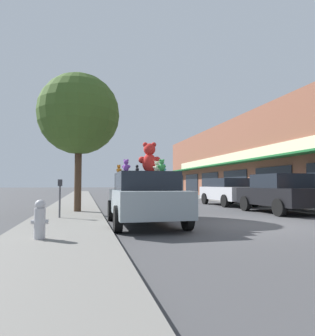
{
  "coord_description": "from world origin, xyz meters",
  "views": [
    {
      "loc": [
        -5.11,
        -8.23,
        1.22
      ],
      "look_at": [
        -2.19,
        3.71,
        1.91
      ],
      "focal_mm": 32.0,
      "sensor_mm": 36.0,
      "label": 1
    }
  ],
  "objects_px": {
    "teddy_bear_giant": "(149,158)",
    "teddy_bear_brown": "(155,169)",
    "teddy_bear_black": "(137,169)",
    "teddy_bear_cream": "(157,167)",
    "teddy_bear_pink": "(157,169)",
    "plush_art_car": "(145,197)",
    "parked_car_far_right": "(228,191)",
    "teddy_bear_purple": "(126,166)",
    "teddy_bear_teal": "(163,169)",
    "fire_hydrant": "(40,219)",
    "teddy_bear_green": "(162,166)",
    "street_tree": "(79,114)",
    "parked_car_far_center": "(281,193)",
    "teddy_bear_orange": "(119,169)",
    "parking_meter": "(60,193)"
  },
  "relations": [
    {
      "from": "teddy_bear_giant",
      "to": "teddy_bear_purple",
      "type": "height_order",
      "value": "teddy_bear_giant"
    },
    {
      "from": "teddy_bear_pink",
      "to": "teddy_bear_purple",
      "type": "relative_size",
      "value": 0.99
    },
    {
      "from": "teddy_bear_brown",
      "to": "parked_car_far_center",
      "type": "relative_size",
      "value": 0.08
    },
    {
      "from": "fire_hydrant",
      "to": "teddy_bear_cream",
      "type": "bearing_deg",
      "value": 34.23
    },
    {
      "from": "teddy_bear_purple",
      "to": "teddy_bear_giant",
      "type": "bearing_deg",
      "value": -116.99
    },
    {
      "from": "plush_art_car",
      "to": "teddy_bear_giant",
      "type": "xyz_separation_m",
      "value": [
        0.14,
        0.01,
        1.2
      ]
    },
    {
      "from": "teddy_bear_giant",
      "to": "parked_car_far_center",
      "type": "height_order",
      "value": "teddy_bear_giant"
    },
    {
      "from": "teddy_bear_brown",
      "to": "street_tree",
      "type": "height_order",
      "value": "street_tree"
    },
    {
      "from": "plush_art_car",
      "to": "parked_car_far_right",
      "type": "bearing_deg",
      "value": 49.45
    },
    {
      "from": "teddy_bear_green",
      "to": "parking_meter",
      "type": "bearing_deg",
      "value": -44.94
    },
    {
      "from": "teddy_bear_green",
      "to": "teddy_bear_brown",
      "type": "bearing_deg",
      "value": -103.35
    },
    {
      "from": "teddy_bear_purple",
      "to": "teddy_bear_black",
      "type": "relative_size",
      "value": 1.62
    },
    {
      "from": "teddy_bear_giant",
      "to": "teddy_bear_black",
      "type": "xyz_separation_m",
      "value": [
        -0.41,
        -0.13,
        -0.34
      ]
    },
    {
      "from": "plush_art_car",
      "to": "parked_car_far_right",
      "type": "distance_m",
      "value": 9.8
    },
    {
      "from": "teddy_bear_pink",
      "to": "parked_car_far_right",
      "type": "relative_size",
      "value": 0.08
    },
    {
      "from": "teddy_bear_green",
      "to": "teddy_bear_black",
      "type": "distance_m",
      "value": 0.89
    },
    {
      "from": "teddy_bear_orange",
      "to": "parked_car_far_right",
      "type": "bearing_deg",
      "value": -91.16
    },
    {
      "from": "teddy_bear_teal",
      "to": "parked_car_far_center",
      "type": "bearing_deg",
      "value": -166.18
    },
    {
      "from": "teddy_bear_purple",
      "to": "street_tree",
      "type": "relative_size",
      "value": 0.06
    },
    {
      "from": "teddy_bear_cream",
      "to": "parking_meter",
      "type": "height_order",
      "value": "teddy_bear_cream"
    },
    {
      "from": "teddy_bear_cream",
      "to": "teddy_bear_orange",
      "type": "height_order",
      "value": "teddy_bear_cream"
    },
    {
      "from": "teddy_bear_purple",
      "to": "teddy_bear_black",
      "type": "xyz_separation_m",
      "value": [
        0.37,
        0.27,
        -0.07
      ]
    },
    {
      "from": "teddy_bear_orange",
      "to": "parking_meter",
      "type": "xyz_separation_m",
      "value": [
        -1.91,
        0.44,
        -0.8
      ]
    },
    {
      "from": "teddy_bear_pink",
      "to": "teddy_bear_orange",
      "type": "xyz_separation_m",
      "value": [
        -1.31,
        0.02,
        -0.03
      ]
    },
    {
      "from": "parked_car_far_right",
      "to": "street_tree",
      "type": "bearing_deg",
      "value": -157.7
    },
    {
      "from": "teddy_bear_green",
      "to": "parked_car_far_right",
      "type": "height_order",
      "value": "teddy_bear_green"
    },
    {
      "from": "teddy_bear_cream",
      "to": "teddy_bear_pink",
      "type": "distance_m",
      "value": 1.59
    },
    {
      "from": "plush_art_car",
      "to": "parking_meter",
      "type": "relative_size",
      "value": 3.32
    },
    {
      "from": "teddy_bear_green",
      "to": "fire_hydrant",
      "type": "xyz_separation_m",
      "value": [
        -3.0,
        -1.72,
        -1.24
      ]
    },
    {
      "from": "teddy_bear_giant",
      "to": "teddy_bear_brown",
      "type": "relative_size",
      "value": 2.85
    },
    {
      "from": "street_tree",
      "to": "teddy_bear_purple",
      "type": "bearing_deg",
      "value": -71.21
    },
    {
      "from": "teddy_bear_green",
      "to": "teddy_bear_teal",
      "type": "xyz_separation_m",
      "value": [
        0.29,
        0.95,
        -0.03
      ]
    },
    {
      "from": "teddy_bear_purple",
      "to": "plush_art_car",
      "type": "bearing_deg",
      "value": -112.3
    },
    {
      "from": "teddy_bear_giant",
      "to": "teddy_bear_pink",
      "type": "xyz_separation_m",
      "value": [
        0.48,
        1.03,
        -0.28
      ]
    },
    {
      "from": "teddy_bear_purple",
      "to": "teddy_bear_teal",
      "type": "bearing_deg",
      "value": -120.25
    },
    {
      "from": "parked_car_far_center",
      "to": "teddy_bear_pink",
      "type": "bearing_deg",
      "value": -166.84
    },
    {
      "from": "plush_art_car",
      "to": "teddy_bear_green",
      "type": "height_order",
      "value": "teddy_bear_green"
    },
    {
      "from": "street_tree",
      "to": "parking_meter",
      "type": "xyz_separation_m",
      "value": [
        -0.53,
        -2.31,
        -3.23
      ]
    },
    {
      "from": "plush_art_car",
      "to": "parked_car_far_right",
      "type": "relative_size",
      "value": 0.94
    },
    {
      "from": "teddy_bear_teal",
      "to": "teddy_bear_black",
      "type": "relative_size",
      "value": 1.28
    },
    {
      "from": "teddy_bear_black",
      "to": "teddy_bear_pink",
      "type": "bearing_deg",
      "value": -61.13
    },
    {
      "from": "teddy_bear_giant",
      "to": "parked_car_far_right",
      "type": "bearing_deg",
      "value": -119.42
    },
    {
      "from": "teddy_bear_teal",
      "to": "teddy_bear_cream",
      "type": "bearing_deg",
      "value": 54.25
    },
    {
      "from": "teddy_bear_teal",
      "to": "teddy_bear_purple",
      "type": "bearing_deg",
      "value": 17.13
    },
    {
      "from": "teddy_bear_teal",
      "to": "fire_hydrant",
      "type": "xyz_separation_m",
      "value": [
        -3.29,
        -2.67,
        -1.21
      ]
    },
    {
      "from": "teddy_bear_green",
      "to": "teddy_bear_pink",
      "type": "relative_size",
      "value": 0.98
    },
    {
      "from": "teddy_bear_black",
      "to": "teddy_bear_cream",
      "type": "bearing_deg",
      "value": -150.39
    },
    {
      "from": "teddy_bear_giant",
      "to": "parked_car_far_center",
      "type": "bearing_deg",
      "value": -147.71
    },
    {
      "from": "teddy_bear_pink",
      "to": "teddy_bear_green",
      "type": "bearing_deg",
      "value": 120.88
    },
    {
      "from": "teddy_bear_purple",
      "to": "teddy_bear_teal",
      "type": "distance_m",
      "value": 1.38
    }
  ]
}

